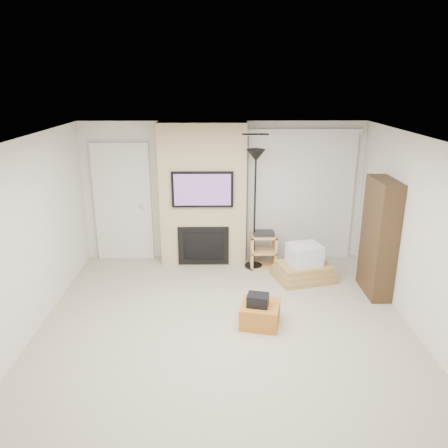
{
  "coord_description": "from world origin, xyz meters",
  "views": [
    {
      "loc": [
        -0.08,
        -4.89,
        3.16
      ],
      "look_at": [
        0.0,
        1.2,
        1.15
      ],
      "focal_mm": 35.0,
      "sensor_mm": 36.0,
      "label": 1
    }
  ],
  "objects_px": {
    "ottoman": "(260,314)",
    "box_stack": "(304,266)",
    "av_stand": "(263,248)",
    "bookshelf": "(379,238)",
    "floor_lamp": "(255,176)"
  },
  "relations": [
    {
      "from": "box_stack",
      "to": "bookshelf",
      "type": "bearing_deg",
      "value": -25.54
    },
    {
      "from": "av_stand",
      "to": "ottoman",
      "type": "bearing_deg",
      "value": -96.77
    },
    {
      "from": "av_stand",
      "to": "box_stack",
      "type": "height_order",
      "value": "av_stand"
    },
    {
      "from": "av_stand",
      "to": "bookshelf",
      "type": "xyz_separation_m",
      "value": [
        1.63,
        -1.0,
        0.55
      ]
    },
    {
      "from": "floor_lamp",
      "to": "box_stack",
      "type": "xyz_separation_m",
      "value": [
        0.79,
        -0.51,
        -1.41
      ]
    },
    {
      "from": "ottoman",
      "to": "bookshelf",
      "type": "height_order",
      "value": "bookshelf"
    },
    {
      "from": "ottoman",
      "to": "floor_lamp",
      "type": "bearing_deg",
      "value": 88.16
    },
    {
      "from": "floor_lamp",
      "to": "av_stand",
      "type": "relative_size",
      "value": 3.16
    },
    {
      "from": "box_stack",
      "to": "ottoman",
      "type": "bearing_deg",
      "value": -121.14
    },
    {
      "from": "ottoman",
      "to": "box_stack",
      "type": "xyz_separation_m",
      "value": [
        0.85,
        1.41,
        0.08
      ]
    },
    {
      "from": "av_stand",
      "to": "box_stack",
      "type": "bearing_deg",
      "value": -39.42
    },
    {
      "from": "av_stand",
      "to": "bookshelf",
      "type": "relative_size",
      "value": 0.37
    },
    {
      "from": "floor_lamp",
      "to": "av_stand",
      "type": "distance_m",
      "value": 1.31
    },
    {
      "from": "floor_lamp",
      "to": "bookshelf",
      "type": "bearing_deg",
      "value": -28.84
    },
    {
      "from": "av_stand",
      "to": "bookshelf",
      "type": "height_order",
      "value": "bookshelf"
    }
  ]
}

